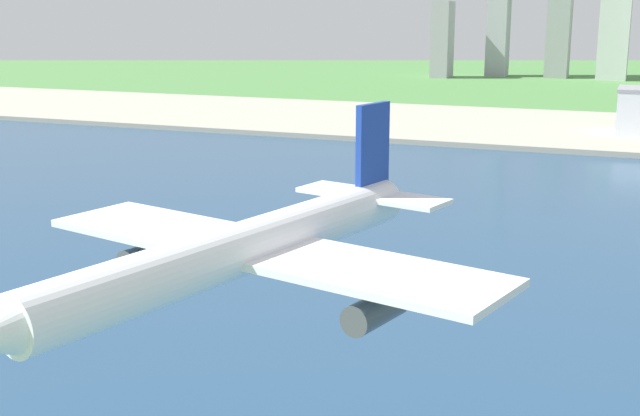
% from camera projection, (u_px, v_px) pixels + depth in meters
% --- Properties ---
extents(ground_plane, '(2400.00, 2400.00, 0.00)m').
position_uv_depth(ground_plane, '(499.00, 219.00, 239.04)').
color(ground_plane, '#4B8142').
extents(water_bay, '(840.00, 360.00, 0.15)m').
position_uv_depth(water_bay, '(451.00, 279.00, 184.83)').
color(water_bay, navy).
rests_on(water_bay, ground).
extents(industrial_pier, '(840.00, 140.00, 2.50)m').
position_uv_depth(industrial_pier, '(568.00, 129.00, 410.36)').
color(industrial_pier, '#A4A391').
rests_on(industrial_pier, ground).
extents(airplane_landing, '(34.36, 37.69, 11.09)m').
position_uv_depth(airplane_landing, '(245.00, 249.00, 52.71)').
color(airplane_landing, white).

